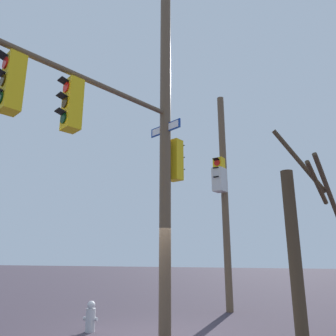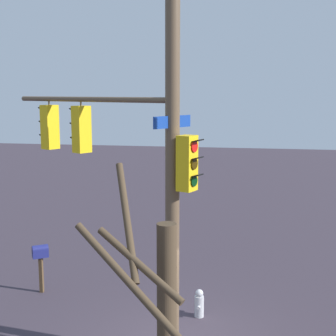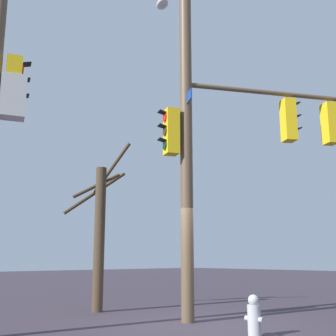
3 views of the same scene
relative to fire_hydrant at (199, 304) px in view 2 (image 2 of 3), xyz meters
name	(u,v)px [view 2 (image 2 of 3)]	position (x,y,z in m)	size (l,w,h in m)	color
main_signal_pole_assembly	(142,122)	(1.81, -1.03, 4.74)	(5.04, 5.05, 9.79)	brown
fire_hydrant	(199,304)	(0.00, 0.00, 0.00)	(0.38, 0.24, 0.73)	#B2B2B7
mailbox	(40,255)	(-0.70, -4.63, 0.76)	(0.45, 0.50, 1.41)	#4C3823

